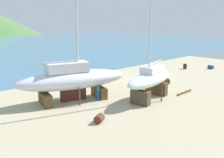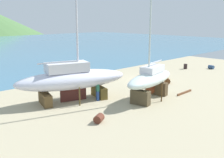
% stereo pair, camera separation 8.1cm
% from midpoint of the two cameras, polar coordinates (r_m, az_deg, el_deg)
% --- Properties ---
extents(ground_plane, '(46.95, 46.95, 0.00)m').
position_cam_midpoint_polar(ground_plane, '(31.04, 13.87, -1.43)').
color(ground_plane, tan).
extents(sailboat_mid_port, '(7.79, 3.51, 13.29)m').
position_cam_midpoint_polar(sailboat_mid_port, '(24.93, 8.29, -0.03)').
color(sailboat_mid_port, '#4C402B').
rests_on(sailboat_mid_port, ground).
extents(sailboat_small_center, '(10.75, 5.89, 15.61)m').
position_cam_midpoint_polar(sailboat_small_center, '(24.46, -8.32, 0.02)').
color(sailboat_small_center, brown).
rests_on(sailboat_small_center, ground).
extents(worker, '(0.40, 0.50, 1.76)m').
position_cam_midpoint_polar(worker, '(24.65, -3.00, -2.51)').
color(worker, '#284790').
rests_on(worker, ground).
extents(barrel_tipped_right, '(1.09, 1.09, 0.65)m').
position_cam_midpoint_polar(barrel_tipped_right, '(31.83, 11.70, -0.38)').
color(barrel_tipped_right, '#563219').
rests_on(barrel_tipped_right, ground).
extents(barrel_tar_black, '(0.96, 0.88, 0.60)m').
position_cam_midpoint_polar(barrel_tar_black, '(19.68, -2.68, -8.37)').
color(barrel_tar_black, '#592C1F').
rests_on(barrel_tar_black, ground).
extents(barrel_ochre, '(0.73, 0.73, 0.75)m').
position_cam_midpoint_polar(barrel_ochre, '(41.84, 15.40, 2.60)').
color(barrel_ochre, '#2B1F20').
rests_on(barrel_ochre, ground).
extents(barrel_rust_near, '(0.89, 1.01, 0.60)m').
position_cam_midpoint_polar(barrel_rust_near, '(34.26, 11.18, 0.53)').
color(barrel_rust_near, olive).
rests_on(barrel_rust_near, ground).
extents(barrel_by_slipway, '(0.64, 0.85, 0.56)m').
position_cam_midpoint_polar(barrel_by_slipway, '(43.04, 20.39, 2.40)').
color(barrel_by_slipway, '#314B73').
rests_on(barrel_by_slipway, ground).
extents(timber_short_cross, '(2.60, 0.19, 0.19)m').
position_cam_midpoint_polar(timber_short_cross, '(28.05, 15.22, -2.81)').
color(timber_short_cross, brown).
rests_on(timber_short_cross, ground).
extents(timber_long_fore, '(1.15, 2.21, 0.10)m').
position_cam_midpoint_polar(timber_long_fore, '(39.02, 9.00, 1.71)').
color(timber_long_fore, brown).
rests_on(timber_long_fore, ground).
extents(timber_plank_far, '(1.29, 0.28, 0.18)m').
position_cam_midpoint_polar(timber_plank_far, '(37.52, 7.68, 1.38)').
color(timber_plank_far, brown).
rests_on(timber_plank_far, ground).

